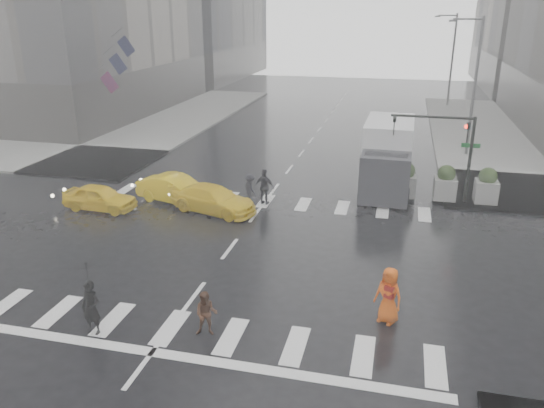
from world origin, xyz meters
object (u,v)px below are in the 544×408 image
(traffic_signal_pole, at_px, (451,142))
(taxi_mid, at_px, (176,189))
(pedestrian_orange, at_px, (389,295))
(box_truck, at_px, (387,154))
(pedestrian_brown, at_px, (206,314))
(taxi_front, at_px, (100,197))

(traffic_signal_pole, height_order, taxi_mid, traffic_signal_pole)
(pedestrian_orange, distance_m, box_truck, 13.70)
(pedestrian_brown, relative_size, taxi_front, 0.40)
(traffic_signal_pole, xyz_separation_m, box_truck, (-3.06, 1.64, -1.28))
(pedestrian_orange, relative_size, taxi_mid, 0.44)
(pedestrian_orange, bearing_deg, pedestrian_brown, -131.16)
(pedestrian_brown, relative_size, pedestrian_orange, 0.77)
(traffic_signal_pole, relative_size, pedestrian_orange, 2.40)
(pedestrian_orange, height_order, taxi_front, pedestrian_orange)
(pedestrian_orange, xyz_separation_m, taxi_front, (-14.26, 6.91, -0.32))
(taxi_mid, bearing_deg, box_truck, -50.05)
(pedestrian_brown, height_order, taxi_mid, pedestrian_brown)
(pedestrian_brown, xyz_separation_m, taxi_mid, (-5.66, 10.83, -0.03))
(traffic_signal_pole, distance_m, pedestrian_brown, 16.25)
(traffic_signal_pole, bearing_deg, pedestrian_orange, -101.42)
(traffic_signal_pole, relative_size, box_truck, 0.66)
(pedestrian_brown, height_order, box_truck, box_truck)
(pedestrian_brown, bearing_deg, traffic_signal_pole, 49.19)
(pedestrian_orange, relative_size, box_truck, 0.27)
(pedestrian_brown, bearing_deg, pedestrian_orange, 9.12)
(taxi_front, bearing_deg, pedestrian_brown, -132.76)
(taxi_mid, bearing_deg, taxi_front, 134.49)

